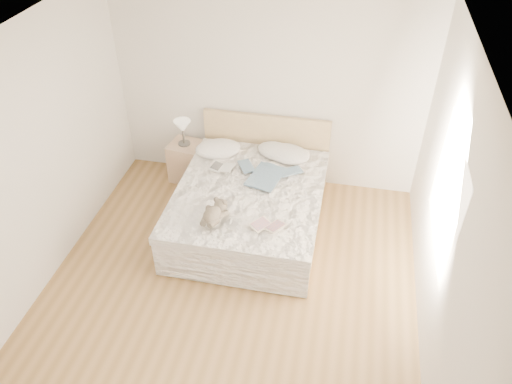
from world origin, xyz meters
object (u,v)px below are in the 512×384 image
childrens_book (268,226)px  table_lamp (183,128)px  bed (251,204)px  photo_book (222,168)px  teddy_bear (212,219)px  nightstand (188,161)px

childrens_book → table_lamp: bearing=168.9°
bed → photo_book: size_ratio=7.36×
bed → photo_book: bearing=149.4°
table_lamp → photo_book: (0.67, -0.53, -0.19)m
table_lamp → photo_book: size_ratio=1.22×
bed → table_lamp: size_ratio=6.01×
photo_book → teddy_bear: teddy_bear is taller
teddy_bear → photo_book: bearing=110.1°
nightstand → teddy_bear: teddy_bear is taller
nightstand → teddy_bear: 1.76m
nightstand → childrens_book: bearing=-46.5°
photo_book → nightstand: bearing=151.3°
bed → nightstand: bearing=143.9°
bed → teddy_bear: bearing=-109.2°
childrens_book → photo_book: bearing=163.5°
table_lamp → photo_book: bearing=-38.3°
bed → childrens_book: size_ratio=6.49×
nightstand → photo_book: photo_book is taller
bed → nightstand: bed is taller
bed → childrens_book: (0.34, -0.71, 0.32)m
teddy_bear → bed: bearing=82.1°
photo_book → childrens_book: (0.76, -0.95, 0.00)m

